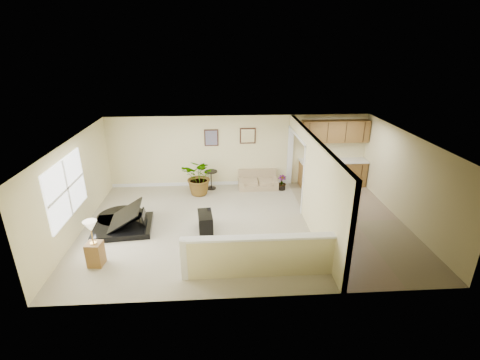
{
  "coord_description": "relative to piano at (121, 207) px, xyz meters",
  "views": [
    {
      "loc": [
        -0.7,
        -8.61,
        4.83
      ],
      "look_at": [
        -0.13,
        0.4,
        1.2
      ],
      "focal_mm": 26.0,
      "sensor_mm": 36.0,
      "label": 1
    }
  ],
  "objects": [
    {
      "name": "lamp_stand",
      "position": [
        -0.18,
        -1.76,
        -0.12
      ],
      "size": [
        0.37,
        0.37,
        1.14
      ],
      "color": "brown",
      "rests_on": "floor"
    },
    {
      "name": "interior_partition",
      "position": [
        5.21,
        0.16,
        0.61
      ],
      "size": [
        0.18,
        5.99,
        2.5
      ],
      "color": "beige",
      "rests_on": "floor"
    },
    {
      "name": "piano_bench",
      "position": [
        2.29,
        -0.32,
        -0.36
      ],
      "size": [
        0.45,
        0.77,
        0.49
      ],
      "primitive_type": "cube",
      "rotation": [
        0.0,
        0.0,
        0.1
      ],
      "color": "black",
      "rests_on": "floor"
    },
    {
      "name": "ceiling",
      "position": [
        3.41,
        -0.09,
        1.9
      ],
      "size": [
        9.0,
        6.0,
        0.04
      ],
      "primitive_type": "cube",
      "color": "white",
      "rests_on": "back_wall"
    },
    {
      "name": "right_wall",
      "position": [
        7.91,
        -0.09,
        0.65
      ],
      "size": [
        0.04,
        6.0,
        2.5
      ],
      "primitive_type": "cube",
      "color": "beige",
      "rests_on": "floor"
    },
    {
      "name": "left_wall",
      "position": [
        -1.09,
        -0.09,
        0.65
      ],
      "size": [
        0.04,
        6.0,
        2.5
      ],
      "primitive_type": "cube",
      "color": "beige",
      "rests_on": "floor"
    },
    {
      "name": "back_wall",
      "position": [
        3.41,
        2.91,
        0.65
      ],
      "size": [
        9.0,
        0.04,
        2.5
      ],
      "primitive_type": "cube",
      "color": "beige",
      "rests_on": "floor"
    },
    {
      "name": "wall_mirror",
      "position": [
        3.71,
        2.88,
        1.2
      ],
      "size": [
        0.55,
        0.04,
        0.55
      ],
      "color": "#3B2015",
      "rests_on": "back_wall"
    },
    {
      "name": "kitchen_cabinets",
      "position": [
        6.6,
        2.64,
        0.27
      ],
      "size": [
        2.36,
        0.65,
        2.33
      ],
      "color": "brown",
      "rests_on": "floor"
    },
    {
      "name": "small_plant",
      "position": [
        4.86,
        2.32,
        -0.38
      ],
      "size": [
        0.37,
        0.37,
        0.53
      ],
      "color": "black",
      "rests_on": "floor"
    },
    {
      "name": "piano",
      "position": [
        0.0,
        0.0,
        0.0
      ],
      "size": [
        1.89,
        1.96,
        1.45
      ],
      "rotation": [
        0.0,
        0.0,
        0.1
      ],
      "color": "black",
      "rests_on": "floor"
    },
    {
      "name": "accent_table",
      "position": [
        2.42,
        2.56,
        -0.19
      ],
      "size": [
        0.45,
        0.45,
        0.65
      ],
      "color": "black",
      "rests_on": "floor"
    },
    {
      "name": "pony_half_wall",
      "position": [
        3.49,
        -2.39,
        -0.09
      ],
      "size": [
        3.42,
        0.22,
        1.0
      ],
      "color": "beige",
      "rests_on": "floor"
    },
    {
      "name": "floor",
      "position": [
        3.41,
        -0.09,
        -0.6
      ],
      "size": [
        9.0,
        9.0,
        0.0
      ],
      "primitive_type": "plane",
      "color": "tan",
      "rests_on": "ground"
    },
    {
      "name": "kitchen_vinyl",
      "position": [
        6.56,
        -0.09,
        -0.6
      ],
      "size": [
        2.7,
        6.0,
        0.01
      ],
      "primitive_type": "cube",
      "color": "#8B745E",
      "rests_on": "floor"
    },
    {
      "name": "wall_art_left",
      "position": [
        2.46,
        2.88,
        1.15
      ],
      "size": [
        0.48,
        0.04,
        0.58
      ],
      "color": "#3B2015",
      "rests_on": "back_wall"
    },
    {
      "name": "loveseat",
      "position": [
        4.06,
        2.6,
        -0.31
      ],
      "size": [
        1.36,
        0.77,
        0.78
      ],
      "rotation": [
        0.0,
        0.0,
        -0.0
      ],
      "color": "tan",
      "rests_on": "floor"
    },
    {
      "name": "left_window",
      "position": [
        -1.07,
        -0.59,
        0.85
      ],
      "size": [
        0.05,
        2.15,
        1.45
      ],
      "primitive_type": "cube",
      "color": "white",
      "rests_on": "left_wall"
    },
    {
      "name": "front_wall",
      "position": [
        3.41,
        -3.09,
        0.65
      ],
      "size": [
        9.0,
        0.04,
        2.5
      ],
      "primitive_type": "cube",
      "color": "beige",
      "rests_on": "floor"
    },
    {
      "name": "palm_plant",
      "position": [
        2.07,
        2.11,
        0.02
      ],
      "size": [
        1.45,
        1.37,
        1.27
      ],
      "color": "black",
      "rests_on": "floor"
    }
  ]
}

